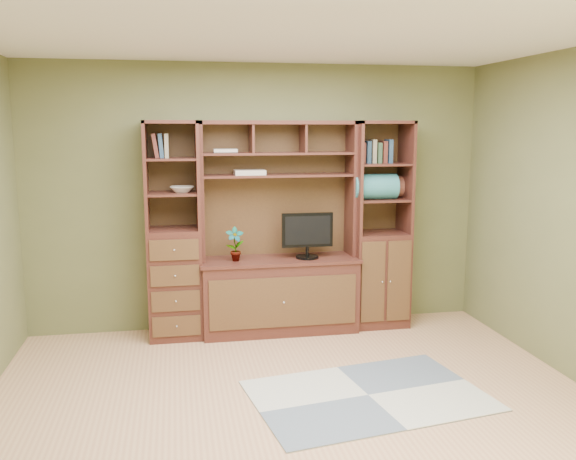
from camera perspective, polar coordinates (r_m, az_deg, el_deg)
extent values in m
cube|color=tan|center=(4.51, 1.00, -16.57)|extent=(4.60, 4.10, 0.04)
cube|color=white|center=(4.09, 1.12, 18.19)|extent=(4.60, 4.10, 0.04)
cube|color=#666A40|center=(6.06, -2.75, 3.07)|extent=(4.50, 0.04, 2.60)
cube|color=#666A40|center=(2.24, 11.54, -8.57)|extent=(4.50, 0.04, 2.60)
cube|color=#472019|center=(5.86, -0.83, 0.14)|extent=(1.54, 0.53, 2.05)
cube|color=#472019|center=(5.82, -10.65, -0.10)|extent=(0.50, 0.45, 2.05)
cube|color=#472019|center=(6.15, 8.56, 0.49)|extent=(0.55, 0.45, 2.05)
cube|color=#979C9C|center=(4.76, 7.51, -15.10)|extent=(1.86, 1.39, 0.01)
cube|color=black|center=(5.88, 1.83, 0.27)|extent=(0.50, 0.23, 0.61)
imported|color=#A94D39|center=(5.79, -4.99, -1.33)|extent=(0.17, 0.12, 0.33)
cube|color=beige|center=(5.85, -3.61, 5.41)|extent=(0.29, 0.21, 0.04)
imported|color=beige|center=(5.77, -9.90, 3.78)|extent=(0.22, 0.22, 0.05)
cube|color=teal|center=(6.03, 8.11, 4.04)|extent=(0.43, 0.25, 0.25)
cube|color=brown|center=(6.21, 9.13, 4.02)|extent=(0.39, 0.22, 0.22)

